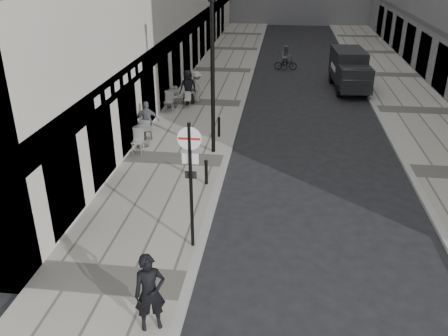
# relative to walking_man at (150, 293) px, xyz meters

# --- Properties ---
(sidewalk) EXTENTS (4.00, 60.00, 0.12)m
(sidewalk) POSITION_rel_walking_man_xyz_m (-1.49, 16.77, -0.99)
(sidewalk) COLOR gray
(sidewalk) RESTS_ON ground
(far_sidewalk) EXTENTS (4.00, 60.00, 0.12)m
(far_sidewalk) POSITION_rel_walking_man_xyz_m (9.51, 16.77, -0.99)
(far_sidewalk) COLOR gray
(far_sidewalk) RESTS_ON ground
(walking_man) EXTENTS (0.80, 0.68, 1.86)m
(walking_man) POSITION_rel_walking_man_xyz_m (0.00, 0.00, 0.00)
(walking_man) COLOR black
(walking_man) RESTS_ON sidewalk
(sign_post) EXTENTS (0.62, 0.09, 3.64)m
(sign_post) POSITION_rel_walking_man_xyz_m (0.31, 3.23, 1.40)
(sign_post) COLOR black
(sign_post) RESTS_ON sidewalk
(lamppost) EXTENTS (0.28, 0.28, 6.20)m
(lamppost) POSITION_rel_walking_man_xyz_m (-0.09, 10.02, 2.52)
(lamppost) COLOR black
(lamppost) RESTS_ON sidewalk
(bollard_near) EXTENTS (0.11, 0.11, 0.83)m
(bollard_near) POSITION_rel_walking_man_xyz_m (-0.09, 11.75, -0.51)
(bollard_near) COLOR black
(bollard_near) RESTS_ON sidewalk
(bollard_far) EXTENTS (0.11, 0.11, 0.86)m
(bollard_far) POSITION_rel_walking_man_xyz_m (0.09, 7.06, -0.50)
(bollard_far) COLOR black
(bollard_far) RESTS_ON sidewalk
(panel_van) EXTENTS (2.06, 4.89, 2.25)m
(panel_van) POSITION_rel_walking_man_xyz_m (6.50, 20.85, 0.22)
(panel_van) COLOR black
(panel_van) RESTS_ON ground
(cyclist) EXTENTS (1.57, 0.61, 1.67)m
(cyclist) POSITION_rel_walking_man_xyz_m (2.76, 25.45, -0.40)
(cyclist) COLOR black
(cyclist) RESTS_ON ground
(pedestrian_a) EXTENTS (1.08, 0.66, 1.72)m
(pedestrian_a) POSITION_rel_walking_man_xyz_m (-3.09, 10.98, -0.07)
(pedestrian_a) COLOR #55555A
(pedestrian_a) RESTS_ON sidewalk
(pedestrian_b) EXTENTS (1.21, 1.04, 1.63)m
(pedestrian_b) POSITION_rel_walking_man_xyz_m (-1.99, 16.96, -0.12)
(pedestrian_b) COLOR #AEAAA1
(pedestrian_b) RESTS_ON sidewalk
(pedestrian_c) EXTENTS (1.07, 0.95, 1.84)m
(pedestrian_c) POSITION_rel_walking_man_xyz_m (-2.35, 16.28, -0.01)
(pedestrian_c) COLOR black
(pedestrian_c) RESTS_ON sidewalk
(cafe_table_near) EXTENTS (0.80, 1.79, 1.02)m
(cafe_table_near) POSITION_rel_walking_man_xyz_m (-3.09, 10.10, -0.41)
(cafe_table_near) COLOR silver
(cafe_table_near) RESTS_ON sidewalk
(cafe_table_mid) EXTENTS (0.63, 1.42, 0.81)m
(cafe_table_mid) POSITION_rel_walking_man_xyz_m (-2.29, 16.27, -0.52)
(cafe_table_mid) COLOR silver
(cafe_table_mid) RESTS_ON sidewalk
(cafe_table_far) EXTENTS (0.80, 1.80, 1.03)m
(cafe_table_far) POSITION_rel_walking_man_xyz_m (-3.09, 15.62, -0.41)
(cafe_table_far) COLOR #B4B4B6
(cafe_table_far) RESTS_ON sidewalk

